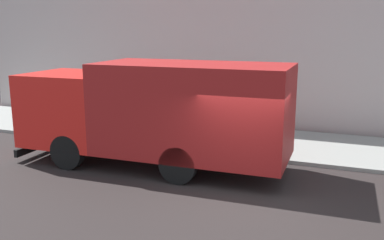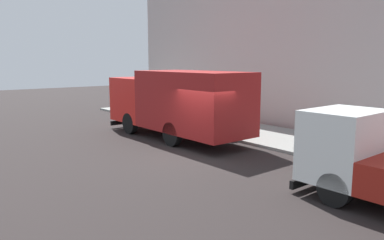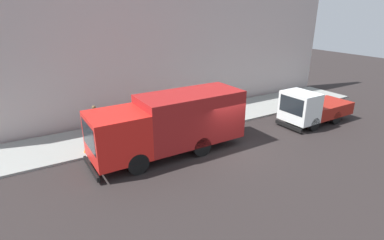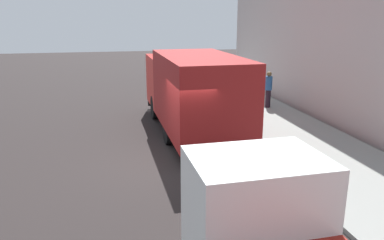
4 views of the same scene
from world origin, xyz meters
name	(u,v)px [view 2 (image 2 of 4)]	position (x,y,z in m)	size (l,w,h in m)	color
ground	(194,155)	(0.00, 0.00, 0.00)	(80.00, 80.00, 0.00)	#282222
sidewalk	(278,137)	(5.04, 0.00, 0.06)	(4.08, 30.00, 0.12)	gray
building_facade	(314,42)	(7.58, 0.00, 4.54)	(0.50, 30.00, 9.07)	#BAADAA
large_utility_truck	(176,101)	(1.39, 3.05, 1.76)	(2.69, 8.33, 3.17)	red
pedestrian_walking	(209,104)	(5.89, 5.89, 1.08)	(0.43, 0.43, 1.78)	black
pedestrian_standing	(217,112)	(3.94, 3.03, 1.02)	(0.50, 0.50, 1.70)	#42304A
traffic_cone_orange	(167,116)	(3.55, 6.96, 0.43)	(0.42, 0.42, 0.60)	orange
street_sign_post	(216,102)	(3.33, 2.45, 1.63)	(0.44, 0.08, 2.56)	#4C5156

